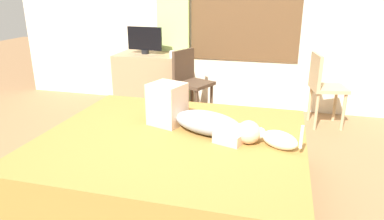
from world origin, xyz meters
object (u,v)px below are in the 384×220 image
object	(u,v)px
person_lying	(197,117)
desk	(152,81)
cat	(277,139)
bed	(173,166)
chair_by_desk	(190,79)
chair_spare	(323,84)
cup	(172,54)
tv_monitor	(145,40)

from	to	relation	value
person_lying	desk	size ratio (longest dim) A/B	1.03
cat	desk	bearing A→B (deg)	130.44
bed	chair_by_desk	world-z (taller)	chair_by_desk
chair_spare	desk	bearing A→B (deg)	176.80
desk	chair_by_desk	bearing A→B (deg)	-25.23
chair_by_desk	chair_spare	distance (m)	1.57
desk	chair_spare	distance (m)	2.18
desk	bed	bearing A→B (deg)	-64.77
person_lying	cat	distance (m)	0.64
bed	cup	size ratio (longest dim) A/B	23.82
person_lying	cup	xyz separation A→B (m)	(-0.74, 1.67, 0.17)
person_lying	desk	xyz separation A→B (m)	(-1.09, 1.85, -0.25)
person_lying	chair_by_desk	size ratio (longest dim) A/B	1.08
cat	chair_spare	xyz separation A→B (m)	(0.46, 1.89, -0.06)
cup	bed	bearing A→B (deg)	-72.04
person_lying	bed	bearing A→B (deg)	-134.61
bed	person_lying	world-z (taller)	person_lying
bed	tv_monitor	xyz separation A→B (m)	(-1.02, 2.00, 0.67)
cat	cup	distance (m)	2.29
person_lying	cat	size ratio (longest dim) A/B	2.78
tv_monitor	cup	distance (m)	0.49
cat	tv_monitor	size ratio (longest dim) A/B	0.70
person_lying	tv_monitor	distance (m)	2.21
cat	person_lying	bearing A→B (deg)	165.33
cup	cat	bearing A→B (deg)	-53.39
cup	tv_monitor	bearing A→B (deg)	157.67
bed	chair_by_desk	distance (m)	1.76
tv_monitor	chair_by_desk	xyz separation A→B (m)	(0.69, -0.29, -0.41)
bed	desk	xyz separation A→B (m)	(-0.94, 2.00, 0.12)
bed	cat	distance (m)	0.84
cat	chair_spare	bearing A→B (deg)	76.35
tv_monitor	chair_spare	bearing A→B (deg)	-3.08
person_lying	desk	world-z (taller)	person_lying
bed	person_lying	bearing A→B (deg)	45.39
tv_monitor	cup	xyz separation A→B (m)	(0.43, -0.18, -0.14)
bed	chair_spare	size ratio (longest dim) A/B	2.34
desk	cup	distance (m)	0.57
desk	cat	bearing A→B (deg)	-49.56
person_lying	desk	bearing A→B (deg)	120.60
cat	chair_by_desk	world-z (taller)	chair_by_desk
chair_by_desk	desk	bearing A→B (deg)	154.77
cup	chair_by_desk	bearing A→B (deg)	-23.15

